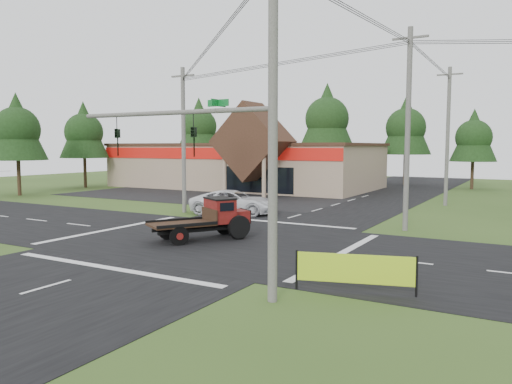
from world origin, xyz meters
The scene contains 20 objects.
ground centered at (0.00, 0.00, 0.00)m, with size 120.00×120.00×0.00m, color #314C1B.
road_ns centered at (0.00, 0.00, 0.01)m, with size 12.00×120.00×0.02m, color black.
road_ew centered at (0.00, 0.00, 0.01)m, with size 120.00×12.00×0.02m, color black.
parking_apron centered at (-14.00, 19.00, 0.01)m, with size 28.00×14.00×0.02m, color black.
cvs_building centered at (-15.70, 29.57, 2.78)m, with size 30.40×18.20×9.19m.
traffic_signal_mast centered at (5.82, -7.50, 4.43)m, with size 8.12×0.24×7.00m.
utility_pole_nr centered at (7.50, -7.50, 5.64)m, with size 2.00×0.30×11.00m.
utility_pole_nw centered at (-8.00, 8.00, 5.39)m, with size 2.00×0.30×10.50m.
utility_pole_ne centered at (8.00, 8.00, 5.89)m, with size 2.00×0.30×11.50m.
utility_pole_n centered at (8.00, 22.00, 5.74)m, with size 2.00×0.30×11.20m.
tree_row_a centered at (-30.00, 40.00, 8.05)m, with size 6.72×6.72×12.12m.
tree_row_b centered at (-20.00, 42.00, 6.70)m, with size 5.60×5.60×10.10m.
tree_row_c centered at (-10.00, 41.00, 8.72)m, with size 7.28×7.28×13.13m.
tree_row_d centered at (0.00, 42.00, 7.38)m, with size 6.16×6.16×11.11m.
tree_row_e centered at (8.00, 40.00, 6.03)m, with size 5.04×5.04×9.09m.
tree_side_w centered at (-32.00, 20.00, 6.70)m, with size 5.60×5.60×10.10m.
tree_side_w_near centered at (-30.00, 10.00, 6.70)m, with size 5.60×5.60×10.10m.
antique_flatbed_truck centered at (-0.49, -0.23, 1.10)m, with size 2.01×5.26×2.20m, color #50110B, non-canonical shape.
roadside_banner centered at (9.47, -5.40, 0.68)m, with size 3.99×0.12×1.36m, color #A6D01B, non-canonical shape.
white_pickup centered at (-4.39, 9.06, 0.86)m, with size 2.84×6.16×1.71m, color white.
Camera 1 is at (14.62, -21.03, 4.86)m, focal length 35.00 mm.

